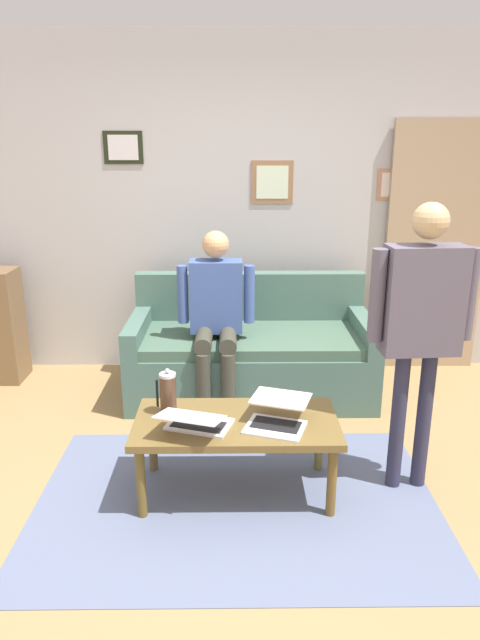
{
  "coord_description": "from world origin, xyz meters",
  "views": [
    {
      "loc": [
        0.06,
        2.49,
        1.85
      ],
      "look_at": [
        0.02,
        -0.89,
        0.8
      ],
      "focal_mm": 31.66,
      "sensor_mm": 36.0,
      "label": 1
    }
  ],
  "objects_px": {
    "interior_door": "(435,250)",
    "laptop_left": "(277,417)",
    "laptop_center": "(196,422)",
    "person_standing": "(421,314)",
    "french_press": "(168,393)",
    "coffee_table": "(236,429)",
    "person_seated": "(216,310)",
    "couch": "(251,354)"
  },
  "relations": [
    {
      "from": "interior_door",
      "to": "laptop_left",
      "type": "xyz_separation_m",
      "value": [
        1.44,
        1.93,
        -0.54
      ]
    },
    {
      "from": "laptop_center",
      "to": "person_standing",
      "type": "xyz_separation_m",
      "value": [
        -1.17,
        -0.16,
        0.53
      ]
    },
    {
      "from": "french_press",
      "to": "coffee_table",
      "type": "bearing_deg",
      "value": 167.96
    },
    {
      "from": "laptop_center",
      "to": "person_seated",
      "type": "xyz_separation_m",
      "value": [
        -0.07,
        -1.22,
        0.25
      ]
    },
    {
      "from": "couch",
      "to": "laptop_center",
      "type": "distance_m",
      "value": 1.49
    },
    {
      "from": "laptop_center",
      "to": "person_seated",
      "type": "distance_m",
      "value": 1.25
    },
    {
      "from": "person_seated",
      "to": "laptop_left",
      "type": "bearing_deg",
      "value": 106.68
    },
    {
      "from": "person_standing",
      "to": "coffee_table",
      "type": "bearing_deg",
      "value": 3.39
    },
    {
      "from": "coffee_table",
      "to": "person_seated",
      "type": "height_order",
      "value": "person_seated"
    },
    {
      "from": "couch",
      "to": "person_seated",
      "type": "distance_m",
      "value": 0.54
    },
    {
      "from": "laptop_center",
      "to": "person_standing",
      "type": "distance_m",
      "value": 1.29
    },
    {
      "from": "couch",
      "to": "person_seated",
      "type": "xyz_separation_m",
      "value": [
        0.26,
        0.23,
        0.42
      ]
    },
    {
      "from": "person_standing",
      "to": "interior_door",
      "type": "bearing_deg",
      "value": -110.83
    },
    {
      "from": "couch",
      "to": "laptop_center",
      "type": "height_order",
      "value": "couch"
    },
    {
      "from": "couch",
      "to": "french_press",
      "type": "bearing_deg",
      "value": 68.93
    },
    {
      "from": "laptop_left",
      "to": "person_standing",
      "type": "xyz_separation_m",
      "value": [
        -0.75,
        -0.11,
        0.53
      ]
    },
    {
      "from": "couch",
      "to": "french_press",
      "type": "xyz_separation_m",
      "value": [
        0.49,
        1.27,
        0.25
      ]
    },
    {
      "from": "coffee_table",
      "to": "person_seated",
      "type": "relative_size",
      "value": 0.86
    },
    {
      "from": "french_press",
      "to": "couch",
      "type": "bearing_deg",
      "value": -111.07
    },
    {
      "from": "coffee_table",
      "to": "laptop_left",
      "type": "distance_m",
      "value": 0.24
    },
    {
      "from": "french_press",
      "to": "laptop_center",
      "type": "bearing_deg",
      "value": 132.28
    },
    {
      "from": "coffee_table",
      "to": "laptop_left",
      "type": "bearing_deg",
      "value": 164.96
    },
    {
      "from": "laptop_left",
      "to": "french_press",
      "type": "distance_m",
      "value": 0.61
    },
    {
      "from": "french_press",
      "to": "laptop_left",
      "type": "bearing_deg",
      "value": 166.85
    },
    {
      "from": "french_press",
      "to": "person_standing",
      "type": "distance_m",
      "value": 1.41
    },
    {
      "from": "interior_door",
      "to": "french_press",
      "type": "distance_m",
      "value": 2.74
    },
    {
      "from": "coffee_table",
      "to": "french_press",
      "type": "xyz_separation_m",
      "value": [
        0.37,
        -0.08,
        0.17
      ]
    },
    {
      "from": "laptop_center",
      "to": "french_press",
      "type": "xyz_separation_m",
      "value": [
        0.16,
        -0.18,
        0.08
      ]
    },
    {
      "from": "french_press",
      "to": "person_seated",
      "type": "relative_size",
      "value": 0.21
    },
    {
      "from": "french_press",
      "to": "interior_door",
      "type": "bearing_deg",
      "value": -138.47
    },
    {
      "from": "laptop_left",
      "to": "laptop_center",
      "type": "relative_size",
      "value": 1.0
    },
    {
      "from": "interior_door",
      "to": "person_standing",
      "type": "bearing_deg",
      "value": 69.17
    },
    {
      "from": "interior_door",
      "to": "french_press",
      "type": "relative_size",
      "value": 7.67
    },
    {
      "from": "interior_door",
      "to": "person_seated",
      "type": "distance_m",
      "value": 1.96
    },
    {
      "from": "interior_door",
      "to": "person_seated",
      "type": "relative_size",
      "value": 1.6
    },
    {
      "from": "coffee_table",
      "to": "laptop_left",
      "type": "height_order",
      "value": "laptop_left"
    },
    {
      "from": "coffee_table",
      "to": "laptop_center",
      "type": "height_order",
      "value": "laptop_center"
    },
    {
      "from": "interior_door",
      "to": "french_press",
      "type": "bearing_deg",
      "value": 41.53
    },
    {
      "from": "person_standing",
      "to": "couch",
      "type": "bearing_deg",
      "value": -56.75
    },
    {
      "from": "couch",
      "to": "laptop_left",
      "type": "height_order",
      "value": "couch"
    },
    {
      "from": "interior_door",
      "to": "laptop_left",
      "type": "height_order",
      "value": "interior_door"
    },
    {
      "from": "interior_door",
      "to": "couch",
      "type": "relative_size",
      "value": 1.13
    }
  ]
}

